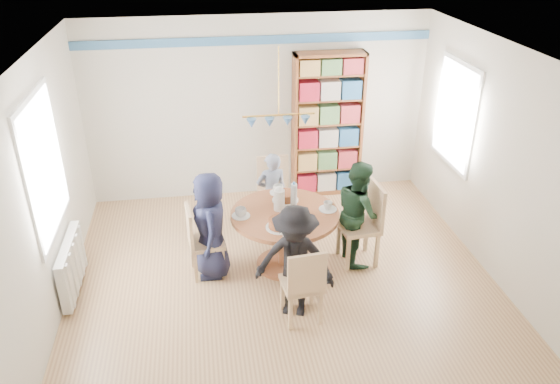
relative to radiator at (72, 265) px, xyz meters
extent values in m
plane|color=tan|center=(2.42, -0.30, -0.35)|extent=(5.00, 5.00, 0.00)
plane|color=white|center=(2.42, -0.30, 2.35)|extent=(5.00, 5.00, 0.00)
plane|color=beige|center=(2.42, 2.20, 1.00)|extent=(5.00, 0.00, 5.00)
plane|color=beige|center=(2.42, -2.80, 1.00)|extent=(5.00, 0.00, 5.00)
plane|color=beige|center=(-0.08, -0.30, 1.00)|extent=(0.00, 5.00, 5.00)
plane|color=beige|center=(4.92, -0.30, 1.00)|extent=(0.00, 5.00, 5.00)
cube|color=#33618E|center=(2.42, 2.18, 2.00)|extent=(5.00, 0.02, 0.12)
cube|color=white|center=(-0.07, 0.00, 1.25)|extent=(0.03, 1.32, 1.52)
cube|color=white|center=(-0.05, 0.00, 1.25)|extent=(0.01, 1.20, 1.40)
cube|color=white|center=(4.90, 1.00, 1.20)|extent=(0.03, 1.12, 1.42)
cube|color=white|center=(4.88, 1.00, 1.20)|extent=(0.01, 1.00, 1.30)
cylinder|color=gold|center=(2.42, 0.20, 1.98)|extent=(0.01, 0.01, 0.75)
cylinder|color=gold|center=(2.42, 0.20, 1.60)|extent=(0.80, 0.02, 0.02)
cone|color=#457DC2|center=(2.12, 0.20, 1.52)|extent=(0.11, 0.11, 0.10)
cone|color=#457DC2|center=(2.32, 0.20, 1.52)|extent=(0.11, 0.11, 0.10)
cone|color=#457DC2|center=(2.52, 0.20, 1.52)|extent=(0.11, 0.11, 0.10)
cone|color=#457DC2|center=(2.72, 0.20, 1.52)|extent=(0.11, 0.11, 0.10)
cube|color=silver|center=(0.00, 0.00, 0.00)|extent=(0.10, 1.00, 0.60)
cube|color=silver|center=(0.06, -0.40, 0.00)|extent=(0.02, 0.06, 0.56)
cube|color=silver|center=(0.06, -0.20, 0.00)|extent=(0.02, 0.06, 0.56)
cube|color=silver|center=(0.06, 0.00, 0.00)|extent=(0.02, 0.06, 0.56)
cube|color=silver|center=(0.06, 0.20, 0.00)|extent=(0.02, 0.06, 0.56)
cube|color=silver|center=(0.06, 0.40, 0.00)|extent=(0.02, 0.06, 0.56)
cylinder|color=brown|center=(2.48, 0.13, 0.37)|extent=(1.30, 1.30, 0.05)
cylinder|color=brown|center=(2.48, 0.13, 0.00)|extent=(0.16, 0.16, 0.70)
cylinder|color=brown|center=(2.48, 0.13, -0.33)|extent=(0.70, 0.70, 0.04)
cube|color=tan|center=(1.53, 0.13, 0.08)|extent=(0.45, 0.45, 0.05)
cube|color=tan|center=(1.35, 0.10, 0.32)|extent=(0.08, 0.41, 0.48)
cube|color=tan|center=(1.71, -0.02, -0.14)|extent=(0.04, 0.04, 0.41)
cube|color=tan|center=(1.68, 0.31, -0.14)|extent=(0.04, 0.04, 0.41)
cube|color=tan|center=(1.39, -0.06, -0.14)|extent=(0.04, 0.04, 0.41)
cube|color=tan|center=(1.35, 0.27, -0.14)|extent=(0.04, 0.04, 0.41)
cube|color=tan|center=(3.40, 0.10, 0.14)|extent=(0.49, 0.49, 0.05)
cube|color=tan|center=(3.60, 0.12, 0.42)|extent=(0.07, 0.46, 0.55)
cube|color=tan|center=(3.20, 0.28, -0.11)|extent=(0.05, 0.05, 0.47)
cube|color=tan|center=(3.22, -0.10, -0.11)|extent=(0.05, 0.05, 0.47)
cube|color=tan|center=(3.57, 0.30, -0.11)|extent=(0.05, 0.05, 0.47)
cube|color=tan|center=(3.59, -0.07, -0.11)|extent=(0.05, 0.05, 0.47)
cube|color=tan|center=(2.50, 1.09, 0.12)|extent=(0.44, 0.44, 0.05)
cube|color=tan|center=(2.50, 1.29, 0.38)|extent=(0.44, 0.04, 0.52)
cube|color=tan|center=(2.32, 0.91, -0.13)|extent=(0.04, 0.04, 0.45)
cube|color=tan|center=(2.67, 0.91, -0.13)|extent=(0.04, 0.04, 0.45)
cube|color=tan|center=(2.32, 1.27, -0.13)|extent=(0.04, 0.04, 0.45)
cube|color=tan|center=(2.67, 1.27, -0.13)|extent=(0.04, 0.04, 0.45)
cube|color=tan|center=(2.50, -0.85, 0.09)|extent=(0.44, 0.44, 0.05)
cube|color=tan|center=(2.52, -1.03, 0.33)|extent=(0.41, 0.08, 0.48)
cube|color=tan|center=(2.65, -0.67, -0.14)|extent=(0.04, 0.04, 0.42)
cube|color=tan|center=(2.32, -0.70, -0.14)|extent=(0.04, 0.04, 0.42)
cube|color=tan|center=(2.68, -1.00, -0.14)|extent=(0.04, 0.04, 0.42)
cube|color=tan|center=(2.35, -1.03, -0.14)|extent=(0.04, 0.04, 0.42)
imported|color=#161932|center=(1.59, 0.11, 0.31)|extent=(0.45, 0.67, 1.33)
imported|color=#172F1D|center=(3.40, 0.16, 0.32)|extent=(0.54, 0.68, 1.33)
imported|color=gray|center=(2.44, 0.99, 0.23)|extent=(0.46, 0.33, 1.15)
imported|color=black|center=(2.44, -0.76, 0.31)|extent=(0.96, 0.74, 1.31)
cube|color=brown|center=(2.93, 2.04, 0.74)|extent=(0.04, 0.31, 2.18)
cube|color=brown|center=(3.93, 2.04, 0.74)|extent=(0.04, 0.31, 2.18)
cube|color=brown|center=(3.43, 2.04, 1.81)|extent=(1.04, 0.31, 0.04)
cube|color=brown|center=(3.43, 2.04, -0.32)|extent=(1.04, 0.31, 0.06)
cube|color=brown|center=(3.43, 2.19, 0.74)|extent=(1.04, 0.02, 2.18)
cube|color=brown|center=(3.43, 2.04, 0.07)|extent=(0.98, 0.29, 0.03)
cube|color=brown|center=(3.43, 2.04, 0.43)|extent=(0.98, 0.29, 0.03)
cube|color=brown|center=(3.43, 2.04, 0.79)|extent=(0.98, 0.29, 0.03)
cube|color=brown|center=(3.43, 2.04, 1.16)|extent=(0.98, 0.29, 0.03)
cube|color=brown|center=(3.43, 2.04, 1.52)|extent=(0.98, 0.29, 0.03)
cube|color=maroon|center=(3.12, 2.02, -0.15)|extent=(0.29, 0.23, 0.27)
cube|color=beige|center=(3.43, 2.02, -0.15)|extent=(0.29, 0.23, 0.27)
cube|color=#235180|center=(3.74, 2.02, -0.15)|extent=(0.29, 0.23, 0.27)
cube|color=tan|center=(3.12, 2.02, 0.21)|extent=(0.29, 0.23, 0.27)
cube|color=#4A733F|center=(3.43, 2.02, 0.21)|extent=(0.29, 0.23, 0.27)
cube|color=maroon|center=(3.74, 2.02, 0.21)|extent=(0.29, 0.23, 0.27)
cube|color=maroon|center=(3.12, 2.02, 0.58)|extent=(0.29, 0.23, 0.27)
cube|color=beige|center=(3.43, 2.02, 0.58)|extent=(0.29, 0.23, 0.27)
cube|color=#235180|center=(3.74, 2.02, 0.58)|extent=(0.29, 0.23, 0.27)
cube|color=tan|center=(3.12, 2.02, 0.94)|extent=(0.29, 0.23, 0.27)
cube|color=#4A733F|center=(3.43, 2.02, 0.94)|extent=(0.29, 0.23, 0.27)
cube|color=maroon|center=(3.74, 2.02, 0.94)|extent=(0.29, 0.23, 0.27)
cube|color=maroon|center=(3.12, 2.02, 1.30)|extent=(0.29, 0.23, 0.27)
cube|color=beige|center=(3.43, 2.02, 1.30)|extent=(0.29, 0.23, 0.27)
cube|color=#235180|center=(3.74, 2.02, 1.30)|extent=(0.29, 0.23, 0.27)
cube|color=tan|center=(3.12, 2.02, 1.64)|extent=(0.29, 0.23, 0.23)
cube|color=#4A733F|center=(3.43, 2.02, 1.64)|extent=(0.29, 0.23, 0.23)
cube|color=maroon|center=(3.74, 2.02, 1.64)|extent=(0.29, 0.23, 0.23)
cylinder|color=white|center=(2.43, 0.22, 0.53)|extent=(0.13, 0.13, 0.26)
sphere|color=white|center=(2.43, 0.22, 0.66)|extent=(0.10, 0.10, 0.10)
cylinder|color=silver|center=(2.61, 0.26, 0.55)|extent=(0.08, 0.08, 0.31)
cylinder|color=#457DC2|center=(2.61, 0.26, 0.72)|extent=(0.03, 0.03, 0.03)
cylinder|color=white|center=(2.53, 0.44, 0.41)|extent=(0.33, 0.33, 0.01)
cylinder|color=brown|center=(2.53, 0.44, 0.46)|extent=(0.26, 0.26, 0.10)
cylinder|color=white|center=(2.37, -0.19, 0.41)|extent=(0.33, 0.33, 0.01)
cylinder|color=brown|center=(2.37, -0.19, 0.46)|extent=(0.26, 0.26, 0.10)
cylinder|color=white|center=(1.96, 0.13, 0.41)|extent=(0.22, 0.22, 0.01)
imported|color=white|center=(1.96, 0.13, 0.45)|extent=(0.13, 0.13, 0.11)
cylinder|color=white|center=(3.00, 0.13, 0.41)|extent=(0.22, 0.22, 0.01)
imported|color=white|center=(3.00, 0.13, 0.45)|extent=(0.11, 0.11, 0.10)
cylinder|color=white|center=(2.48, 0.66, 0.41)|extent=(0.22, 0.22, 0.01)
imported|color=white|center=(2.48, 0.66, 0.45)|extent=(0.13, 0.13, 0.11)
cylinder|color=white|center=(2.48, -0.39, 0.41)|extent=(0.22, 0.22, 0.01)
imported|color=white|center=(2.48, -0.39, 0.45)|extent=(0.11, 0.11, 0.10)
camera|label=1|loc=(1.56, -5.43, 3.60)|focal=35.00mm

